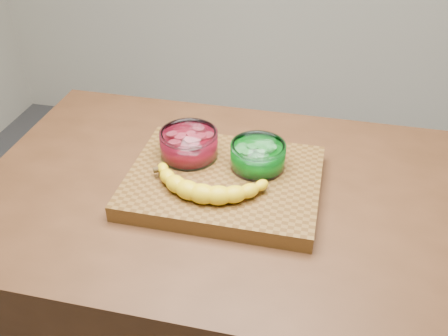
# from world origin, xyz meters

# --- Properties ---
(counter) EXTENTS (1.20, 0.80, 0.90)m
(counter) POSITION_xyz_m (0.00, 0.00, 0.45)
(counter) COLOR #4A2A16
(counter) RESTS_ON ground
(cutting_board) EXTENTS (0.45, 0.35, 0.04)m
(cutting_board) POSITION_xyz_m (0.00, 0.00, 0.92)
(cutting_board) COLOR brown
(cutting_board) RESTS_ON counter
(bowl_red) EXTENTS (0.14, 0.14, 0.07)m
(bowl_red) POSITION_xyz_m (-0.10, 0.06, 0.97)
(bowl_red) COLOR white
(bowl_red) RESTS_ON cutting_board
(bowl_green) EXTENTS (0.13, 0.13, 0.06)m
(bowl_green) POSITION_xyz_m (0.07, 0.05, 0.97)
(bowl_green) COLOR white
(bowl_green) RESTS_ON cutting_board
(banana) EXTENTS (0.30, 0.14, 0.04)m
(banana) POSITION_xyz_m (-0.02, -0.07, 0.96)
(banana) COLOR yellow
(banana) RESTS_ON cutting_board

